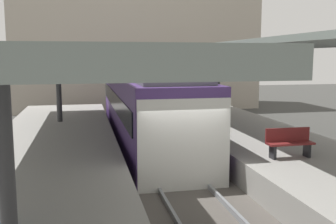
{
  "coord_description": "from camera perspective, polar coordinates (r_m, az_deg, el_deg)",
  "views": [
    {
      "loc": [
        -2.69,
        -10.63,
        3.93
      ],
      "look_at": [
        0.62,
        4.63,
        1.72
      ],
      "focal_mm": 41.78,
      "sensor_mm": 36.0,
      "label": 1
    }
  ],
  "objects": [
    {
      "name": "ground_plane",
      "position": [
        11.65,
        1.89,
        -11.67
      ],
      "size": [
        80.0,
        80.0,
        0.0
      ],
      "primitive_type": "plane",
      "color": "#383835"
    },
    {
      "name": "passenger_near_bench",
      "position": [
        7.21,
        -22.8,
        -9.24
      ],
      "size": [
        0.36,
        0.36,
        1.67
      ],
      "color": "navy",
      "rests_on": "platform_left"
    },
    {
      "name": "rail_near_side",
      "position": [
        11.42,
        -1.67,
        -10.66
      ],
      "size": [
        0.08,
        28.0,
        0.14
      ],
      "primitive_type": "cube",
      "color": "slate",
      "rests_on": "track_ballast"
    },
    {
      "name": "track_ballast",
      "position": [
        11.62,
        1.9,
        -11.21
      ],
      "size": [
        3.2,
        28.0,
        0.2
      ],
      "primitive_type": "cube",
      "color": "#4C4742",
      "rests_on": "ground_plane"
    },
    {
      "name": "platform_right",
      "position": [
        12.92,
        18.64,
        -7.78
      ],
      "size": [
        4.4,
        28.0,
        1.0
      ],
      "primitive_type": "cube",
      "color": "gray",
      "rests_on": "ground_plane"
    },
    {
      "name": "canopy_right",
      "position": [
        13.68,
        16.33,
        9.23
      ],
      "size": [
        4.18,
        21.0,
        3.41
      ],
      "color": "#333335",
      "rests_on": "platform_right"
    },
    {
      "name": "rail_far_side",
      "position": [
        11.75,
        5.36,
        -10.14
      ],
      "size": [
        0.08,
        28.0,
        0.14
      ],
      "primitive_type": "cube",
      "color": "slate",
      "rests_on": "track_ballast"
    },
    {
      "name": "platform_left",
      "position": [
        11.23,
        -17.57,
        -10.13
      ],
      "size": [
        4.4,
        28.0,
        1.0
      ],
      "primitive_type": "cube",
      "color": "gray",
      "rests_on": "ground_plane"
    },
    {
      "name": "canopy_left",
      "position": [
        12.09,
        -17.65,
        7.41
      ],
      "size": [
        4.18,
        21.0,
        2.99
      ],
      "color": "#333335",
      "rests_on": "platform_left"
    },
    {
      "name": "commuter_train",
      "position": [
        17.75,
        -3.41,
        0.9
      ],
      "size": [
        2.78,
        14.37,
        3.1
      ],
      "color": "#472D6B",
      "rests_on": "track_ballast"
    },
    {
      "name": "station_building_backdrop",
      "position": [
        30.95,
        -4.65,
        10.93
      ],
      "size": [
        18.0,
        6.0,
        11.0
      ],
      "primitive_type": "cube",
      "color": "#A89E8E",
      "rests_on": "ground_plane"
    },
    {
      "name": "platform_bench",
      "position": [
        12.02,
        17.26,
        -4.17
      ],
      "size": [
        1.4,
        0.41,
        0.86
      ],
      "color": "black",
      "rests_on": "platform_right"
    }
  ]
}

